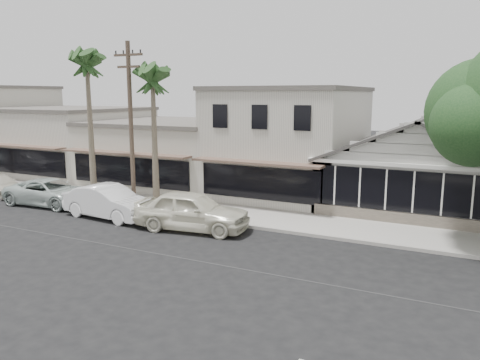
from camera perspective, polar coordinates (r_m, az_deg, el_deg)
The scene contains 12 objects.
ground at distance 17.41m, azimuth -0.06°, elevation -10.77°, with size 140.00×140.00×0.00m, color black.
sidewalk_north at distance 26.90m, azimuth -9.00°, elevation -3.09°, with size 90.00×3.50×0.15m, color #9E9991.
corner_shop at distance 27.37m, azimuth 21.42°, elevation 1.96°, with size 10.40×8.60×5.10m.
row_building_near at distance 30.01m, azimuth 6.27°, elevation 4.52°, with size 8.00×10.00×6.50m, color beige.
row_building_midnear at distance 34.25m, azimuth -8.07°, elevation 3.27°, with size 10.00×10.00×4.20m, color beige.
row_building_midfar at distance 41.03m, azimuth -20.34°, elevation 4.45°, with size 11.00×10.00×5.00m, color beige.
utility_pole at distance 25.59m, azimuth -13.16°, elevation 6.77°, with size 1.80×0.24×9.00m.
car_0 at distance 22.03m, azimuth -5.88°, elevation -3.74°, with size 2.19×5.45×1.86m, color silver.
car_1 at distance 24.98m, azimuth -15.70°, elevation -2.59°, with size 1.79×5.13×1.69m, color white.
car_2 at distance 29.00m, azimuth -22.12°, elevation -1.39°, with size 2.49×5.39×1.50m, color #B1BEB9.
palm_east at distance 25.48m, azimuth -10.61°, elevation 12.00°, with size 3.23×3.23×8.28m.
palm_mid at distance 28.45m, azimuth -18.17°, elevation 13.23°, with size 2.93×2.93×9.23m.
Camera 1 is at (7.20, -14.56, 6.29)m, focal length 35.00 mm.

